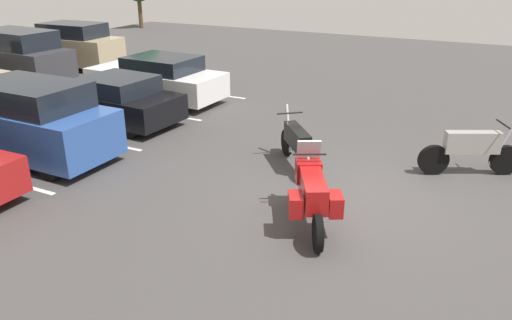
{
  "coord_description": "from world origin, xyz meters",
  "views": [
    {
      "loc": [
        -8.9,
        -2.63,
        4.49
      ],
      "look_at": [
        -1.51,
        1.12,
        1.09
      ],
      "focal_mm": 34.74,
      "sensor_mm": 36.0,
      "label": 1
    }
  ],
  "objects_px": {
    "motorcycle_touring": "(312,191)",
    "car_white": "(157,79)",
    "motorcycle_second": "(472,150)",
    "car_blue": "(28,121)",
    "motorcycle_third": "(297,144)",
    "car_black": "(113,100)",
    "car_far_tan": "(73,46)",
    "car_far_charcoal": "(17,56)"
  },
  "relations": [
    {
      "from": "motorcycle_touring",
      "to": "car_far_tan",
      "type": "bearing_deg",
      "value": 59.93
    },
    {
      "from": "motorcycle_touring",
      "to": "car_blue",
      "type": "height_order",
      "value": "car_blue"
    },
    {
      "from": "car_white",
      "to": "motorcycle_second",
      "type": "bearing_deg",
      "value": -100.65
    },
    {
      "from": "motorcycle_second",
      "to": "car_blue",
      "type": "height_order",
      "value": "car_blue"
    },
    {
      "from": "motorcycle_second",
      "to": "motorcycle_third",
      "type": "bearing_deg",
      "value": 110.73
    },
    {
      "from": "motorcycle_second",
      "to": "car_white",
      "type": "height_order",
      "value": "car_white"
    },
    {
      "from": "motorcycle_touring",
      "to": "car_black",
      "type": "relative_size",
      "value": 0.47
    },
    {
      "from": "car_far_tan",
      "to": "motorcycle_touring",
      "type": "bearing_deg",
      "value": -120.07
    },
    {
      "from": "motorcycle_third",
      "to": "car_white",
      "type": "bearing_deg",
      "value": 63.16
    },
    {
      "from": "motorcycle_third",
      "to": "car_far_tan",
      "type": "height_order",
      "value": "car_far_tan"
    },
    {
      "from": "car_far_tan",
      "to": "motorcycle_third",
      "type": "bearing_deg",
      "value": -114.58
    },
    {
      "from": "car_black",
      "to": "motorcycle_touring",
      "type": "bearing_deg",
      "value": -112.34
    },
    {
      "from": "car_black",
      "to": "car_white",
      "type": "relative_size",
      "value": 0.91
    },
    {
      "from": "motorcycle_touring",
      "to": "motorcycle_third",
      "type": "distance_m",
      "value": 2.61
    },
    {
      "from": "car_blue",
      "to": "car_far_charcoal",
      "type": "relative_size",
      "value": 0.93
    },
    {
      "from": "motorcycle_second",
      "to": "car_black",
      "type": "bearing_deg",
      "value": 93.84
    },
    {
      "from": "motorcycle_second",
      "to": "car_far_tan",
      "type": "distance_m",
      "value": 17.16
    },
    {
      "from": "motorcycle_second",
      "to": "car_blue",
      "type": "xyz_separation_m",
      "value": [
        -3.64,
        9.54,
        0.32
      ]
    },
    {
      "from": "motorcycle_second",
      "to": "car_far_charcoal",
      "type": "relative_size",
      "value": 0.43
    },
    {
      "from": "car_blue",
      "to": "car_far_charcoal",
      "type": "bearing_deg",
      "value": 52.54
    },
    {
      "from": "motorcycle_touring",
      "to": "car_far_tan",
      "type": "distance_m",
      "value": 16.4
    },
    {
      "from": "motorcycle_third",
      "to": "car_far_charcoal",
      "type": "height_order",
      "value": "car_far_charcoal"
    },
    {
      "from": "car_blue",
      "to": "motorcycle_touring",
      "type": "bearing_deg",
      "value": -90.08
    },
    {
      "from": "car_black",
      "to": "car_far_tan",
      "type": "bearing_deg",
      "value": 52.86
    },
    {
      "from": "motorcycle_second",
      "to": "car_far_tan",
      "type": "relative_size",
      "value": 0.47
    },
    {
      "from": "motorcycle_second",
      "to": "car_far_tan",
      "type": "bearing_deg",
      "value": 74.56
    },
    {
      "from": "car_blue",
      "to": "car_far_charcoal",
      "type": "distance_m",
      "value": 8.93
    },
    {
      "from": "motorcycle_third",
      "to": "car_far_tan",
      "type": "xyz_separation_m",
      "value": [
        5.92,
        12.95,
        0.38
      ]
    },
    {
      "from": "car_white",
      "to": "car_far_charcoal",
      "type": "distance_m",
      "value": 6.65
    },
    {
      "from": "motorcycle_second",
      "to": "car_blue",
      "type": "bearing_deg",
      "value": 110.9
    },
    {
      "from": "motorcycle_touring",
      "to": "car_white",
      "type": "bearing_deg",
      "value": 54.09
    },
    {
      "from": "motorcycle_second",
      "to": "car_far_tan",
      "type": "xyz_separation_m",
      "value": [
        4.57,
        16.54,
        0.36
      ]
    },
    {
      "from": "motorcycle_second",
      "to": "motorcycle_third",
      "type": "distance_m",
      "value": 3.83
    },
    {
      "from": "car_black",
      "to": "car_white",
      "type": "distance_m",
      "value": 2.54
    },
    {
      "from": "car_black",
      "to": "car_far_tan",
      "type": "xyz_separation_m",
      "value": [
        5.21,
        6.89,
        0.28
      ]
    },
    {
      "from": "motorcycle_touring",
      "to": "motorcycle_third",
      "type": "height_order",
      "value": "motorcycle_touring"
    },
    {
      "from": "car_white",
      "to": "motorcycle_touring",
      "type": "bearing_deg",
      "value": -125.91
    },
    {
      "from": "car_white",
      "to": "car_far_charcoal",
      "type": "bearing_deg",
      "value": 90.74
    },
    {
      "from": "motorcycle_third",
      "to": "car_white",
      "type": "relative_size",
      "value": 0.38
    },
    {
      "from": "car_blue",
      "to": "car_black",
      "type": "xyz_separation_m",
      "value": [
        2.99,
        0.12,
        -0.24
      ]
    },
    {
      "from": "motorcycle_third",
      "to": "car_blue",
      "type": "relative_size",
      "value": 0.41
    },
    {
      "from": "motorcycle_touring",
      "to": "car_blue",
      "type": "xyz_separation_m",
      "value": [
        0.01,
        7.19,
        0.26
      ]
    }
  ]
}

